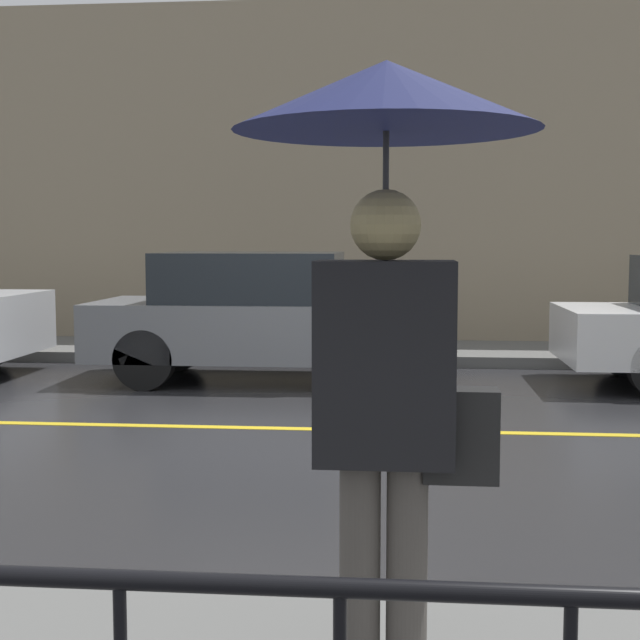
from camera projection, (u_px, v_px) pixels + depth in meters
ground_plane at (304, 429)px, 7.93m from camera, size 80.00×80.00×0.00m
sidewalk_far at (342, 352)px, 12.79m from camera, size 28.00×1.96×0.15m
lane_marking at (304, 429)px, 7.93m from camera, size 25.20×0.12×0.01m
building_storefront at (348, 177)px, 13.68m from camera, size 28.00×0.30×5.29m
pedestrian at (388, 217)px, 2.81m from camera, size 0.97×0.97×2.09m
car_grey at (261, 316)px, 10.59m from camera, size 4.04×1.74×1.53m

